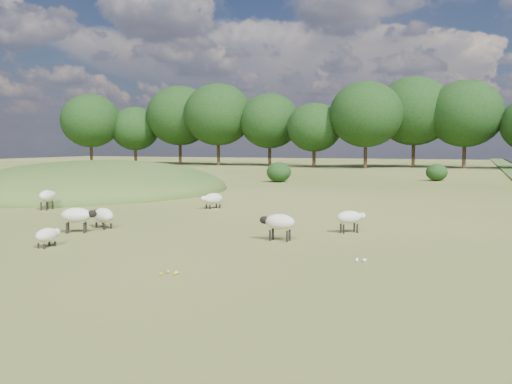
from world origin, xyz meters
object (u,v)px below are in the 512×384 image
sheep_0 (47,196)px  sheep_6 (77,215)px  sheep_2 (213,199)px  sheep_5 (103,215)px  sheep_3 (350,217)px  sheep_4 (279,222)px  sheep_1 (47,235)px

sheep_0 → sheep_6: sheep_0 is taller
sheep_2 → sheep_5: bearing=16.7°
sheep_3 → sheep_0: bearing=134.6°
sheep_6 → sheep_0: bearing=111.7°
sheep_2 → sheep_3: bearing=81.2°
sheep_3 → sheep_4: bearing=-165.0°
sheep_0 → sheep_4: sheep_0 is taller
sheep_3 → sheep_4: 2.94m
sheep_2 → sheep_5: (-1.01, -7.08, 0.00)m
sheep_0 → sheep_2: sheep_0 is taller
sheep_5 → sheep_4: bearing=-154.7°
sheep_0 → sheep_2: (6.92, 3.16, -0.18)m
sheep_4 → sheep_5: size_ratio=0.90×
sheep_2 → sheep_6: bearing=17.1°
sheep_0 → sheep_6: size_ratio=1.06×
sheep_4 → sheep_5: 6.79m
sheep_6 → sheep_3: bearing=-5.5°
sheep_2 → sheep_4: 9.37m
sheep_0 → sheep_2: bearing=-79.6°
sheep_3 → sheep_4: (-1.76, -2.35, 0.05)m
sheep_0 → sheep_5: (5.91, -3.92, -0.17)m
sheep_0 → sheep_3: 14.58m
sheep_0 → sheep_1: sheep_0 is taller
sheep_3 → sheep_6: (-8.68, -3.32, 0.07)m
sheep_4 → sheep_5: (-6.79, 0.30, -0.13)m
sheep_1 → sheep_4: (5.99, 3.50, 0.23)m
sheep_2 → sheep_6: sheep_6 is taller
sheep_5 → sheep_0: bearing=-5.8°
sheep_4 → sheep_3: bearing=-124.8°
sheep_2 → sheep_0: bearing=-40.6°
sheep_0 → sheep_1: size_ratio=1.32×
sheep_0 → sheep_6: bearing=-146.1°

